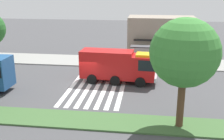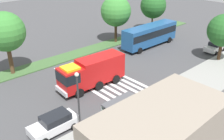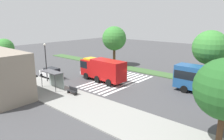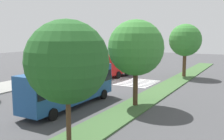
{
  "view_description": "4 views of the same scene",
  "coord_description": "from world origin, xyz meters",
  "px_view_note": "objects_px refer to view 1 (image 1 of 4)",
  "views": [
    {
      "loc": [
        6.64,
        -27.99,
        10.34
      ],
      "look_at": [
        2.82,
        0.83,
        1.54
      ],
      "focal_mm": 44.54,
      "sensor_mm": 36.0,
      "label": 1
    },
    {
      "loc": [
        19.66,
        22.72,
        15.02
      ],
      "look_at": [
        0.69,
        1.92,
        1.48
      ],
      "focal_mm": 40.21,
      "sensor_mm": 36.0,
      "label": 2
    },
    {
      "loc": [
        -18.53,
        24.4,
        9.66
      ],
      "look_at": [
        2.35,
        0.25,
        1.78
      ],
      "focal_mm": 32.9,
      "sensor_mm": 36.0,
      "label": 3
    },
    {
      "loc": [
        -31.68,
        -18.14,
        6.87
      ],
      "look_at": [
        2.04,
        0.58,
        1.43
      ],
      "focal_mm": 41.73,
      "sensor_mm": 36.0,
      "label": 4
    }
  ],
  "objects_px": {
    "fire_truck": "(120,65)",
    "parked_car_mid": "(185,66)",
    "median_tree_center": "(185,53)",
    "bench_near_shelter": "(114,60)",
    "bus_stop_shelter": "(143,52)",
    "street_lamp": "(172,41)"
  },
  "relations": [
    {
      "from": "parked_car_mid",
      "to": "bench_near_shelter",
      "type": "distance_m",
      "value": 9.61
    },
    {
      "from": "fire_truck",
      "to": "parked_car_mid",
      "type": "height_order",
      "value": "fire_truck"
    },
    {
      "from": "bench_near_shelter",
      "to": "median_tree_center",
      "type": "height_order",
      "value": "median_tree_center"
    },
    {
      "from": "bench_near_shelter",
      "to": "parked_car_mid",
      "type": "bearing_deg",
      "value": -17.25
    },
    {
      "from": "street_lamp",
      "to": "median_tree_center",
      "type": "distance_m",
      "value": 16.07
    },
    {
      "from": "bus_stop_shelter",
      "to": "fire_truck",
      "type": "bearing_deg",
      "value": -108.6
    },
    {
      "from": "median_tree_center",
      "to": "street_lamp",
      "type": "bearing_deg",
      "value": 88.48
    },
    {
      "from": "parked_car_mid",
      "to": "fire_truck",
      "type": "bearing_deg",
      "value": -150.14
    },
    {
      "from": "bus_stop_shelter",
      "to": "median_tree_center",
      "type": "relative_size",
      "value": 0.43
    },
    {
      "from": "parked_car_mid",
      "to": "bench_near_shelter",
      "type": "bearing_deg",
      "value": 162.87
    },
    {
      "from": "fire_truck",
      "to": "bench_near_shelter",
      "type": "relative_size",
      "value": 5.36
    },
    {
      "from": "parked_car_mid",
      "to": "median_tree_center",
      "type": "height_order",
      "value": "median_tree_center"
    },
    {
      "from": "fire_truck",
      "to": "parked_car_mid",
      "type": "distance_m",
      "value": 8.83
    },
    {
      "from": "parked_car_mid",
      "to": "median_tree_center",
      "type": "xyz_separation_m",
      "value": [
        -1.98,
        -14.12,
        4.92
      ]
    },
    {
      "from": "parked_car_mid",
      "to": "bus_stop_shelter",
      "type": "bearing_deg",
      "value": 151.04
    },
    {
      "from": "median_tree_center",
      "to": "parked_car_mid",
      "type": "bearing_deg",
      "value": 82.0
    },
    {
      "from": "parked_car_mid",
      "to": "street_lamp",
      "type": "relative_size",
      "value": 0.75
    },
    {
      "from": "fire_truck",
      "to": "bus_stop_shelter",
      "type": "relative_size",
      "value": 2.45
    },
    {
      "from": "fire_truck",
      "to": "street_lamp",
      "type": "height_order",
      "value": "street_lamp"
    },
    {
      "from": "street_lamp",
      "to": "bus_stop_shelter",
      "type": "bearing_deg",
      "value": 163.39
    },
    {
      "from": "fire_truck",
      "to": "median_tree_center",
      "type": "relative_size",
      "value": 1.05
    },
    {
      "from": "bus_stop_shelter",
      "to": "median_tree_center",
      "type": "height_order",
      "value": "median_tree_center"
    }
  ]
}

